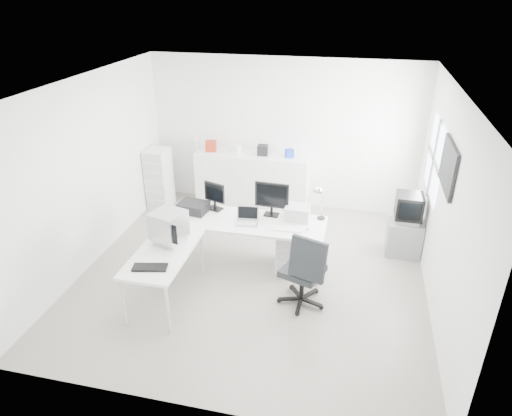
% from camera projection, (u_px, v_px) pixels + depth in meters
% --- Properties ---
extents(floor, '(5.00, 5.00, 0.01)m').
position_uv_depth(floor, '(253.00, 273.00, 6.90)').
color(floor, beige).
rests_on(floor, ground).
extents(ceiling, '(5.00, 5.00, 0.01)m').
position_uv_depth(ceiling, '(252.00, 85.00, 5.65)').
color(ceiling, white).
rests_on(ceiling, back_wall).
extents(back_wall, '(5.00, 0.02, 2.80)m').
position_uv_depth(back_wall, '(284.00, 135.00, 8.45)').
color(back_wall, white).
rests_on(back_wall, floor).
extents(left_wall, '(0.02, 5.00, 2.80)m').
position_uv_depth(left_wall, '(89.00, 173.00, 6.77)').
color(left_wall, white).
rests_on(left_wall, floor).
extents(right_wall, '(0.02, 5.00, 2.80)m').
position_uv_depth(right_wall, '(445.00, 206.00, 5.78)').
color(right_wall, white).
rests_on(right_wall, floor).
extents(window, '(0.02, 1.20, 1.10)m').
position_uv_depth(window, '(434.00, 159.00, 6.74)').
color(window, white).
rests_on(window, right_wall).
extents(wall_picture, '(0.04, 0.90, 0.60)m').
position_uv_depth(wall_picture, '(448.00, 166.00, 5.65)').
color(wall_picture, black).
rests_on(wall_picture, right_wall).
extents(main_desk, '(2.40, 0.80, 0.75)m').
position_uv_depth(main_desk, '(246.00, 242.00, 6.99)').
color(main_desk, white).
rests_on(main_desk, floor).
extents(side_desk, '(0.70, 1.40, 0.75)m').
position_uv_depth(side_desk, '(165.00, 275.00, 6.20)').
color(side_desk, white).
rests_on(side_desk, floor).
extents(drawer_pedestal, '(0.40, 0.50, 0.60)m').
position_uv_depth(drawer_pedestal, '(291.00, 250.00, 6.93)').
color(drawer_pedestal, white).
rests_on(drawer_pedestal, floor).
extents(inkjet_printer, '(0.47, 0.39, 0.15)m').
position_uv_depth(inkjet_printer, '(194.00, 207.00, 7.04)').
color(inkjet_printer, black).
rests_on(inkjet_printer, main_desk).
extents(lcd_monitor_small, '(0.41, 0.31, 0.45)m').
position_uv_depth(lcd_monitor_small, '(215.00, 196.00, 7.05)').
color(lcd_monitor_small, black).
rests_on(lcd_monitor_small, main_desk).
extents(lcd_monitor_large, '(0.53, 0.23, 0.54)m').
position_uv_depth(lcd_monitor_large, '(272.00, 199.00, 6.85)').
color(lcd_monitor_large, black).
rests_on(lcd_monitor_large, main_desk).
extents(laptop, '(0.38, 0.39, 0.23)m').
position_uv_depth(laptop, '(247.00, 217.00, 6.67)').
color(laptop, '#B7B7BA').
rests_on(laptop, main_desk).
extents(white_keyboard, '(0.46, 0.16, 0.02)m').
position_uv_depth(white_keyboard, '(287.00, 229.00, 6.56)').
color(white_keyboard, white).
rests_on(white_keyboard, main_desk).
extents(white_mouse, '(0.05, 0.05, 0.05)m').
position_uv_depth(white_mouse, '(308.00, 229.00, 6.53)').
color(white_mouse, white).
rests_on(white_mouse, main_desk).
extents(laser_printer, '(0.36, 0.31, 0.21)m').
position_uv_depth(laser_printer, '(297.00, 213.00, 6.82)').
color(laser_printer, '#BCBCBC').
rests_on(laser_printer, main_desk).
extents(desk_lamp, '(0.18, 0.18, 0.47)m').
position_uv_depth(desk_lamp, '(322.00, 205.00, 6.76)').
color(desk_lamp, silver).
rests_on(desk_lamp, main_desk).
extents(crt_monitor, '(0.50, 0.50, 0.46)m').
position_uv_depth(crt_monitor, '(169.00, 228.00, 6.14)').
color(crt_monitor, '#B7B7BA').
rests_on(crt_monitor, side_desk).
extents(black_keyboard, '(0.46, 0.26, 0.03)m').
position_uv_depth(black_keyboard, '(150.00, 267.00, 5.67)').
color(black_keyboard, black).
rests_on(black_keyboard, side_desk).
extents(office_chair, '(0.83, 0.83, 1.13)m').
position_uv_depth(office_chair, '(303.00, 267.00, 6.03)').
color(office_chair, '#242729').
rests_on(office_chair, floor).
extents(tv_cabinet, '(0.53, 0.44, 0.58)m').
position_uv_depth(tv_cabinet, '(404.00, 238.00, 7.27)').
color(tv_cabinet, gray).
rests_on(tv_cabinet, floor).
extents(crt_tv, '(0.50, 0.48, 0.45)m').
position_uv_depth(crt_tv, '(409.00, 209.00, 7.04)').
color(crt_tv, black).
rests_on(crt_tv, tv_cabinet).
extents(sideboard, '(2.13, 0.53, 1.07)m').
position_uv_depth(sideboard, '(252.00, 181.00, 8.72)').
color(sideboard, white).
rests_on(sideboard, floor).
extents(clutter_box_a, '(0.23, 0.21, 0.19)m').
position_uv_depth(clutter_box_a, '(211.00, 146.00, 8.60)').
color(clutter_box_a, '#9F2B16').
rests_on(clutter_box_a, sideboard).
extents(clutter_box_b, '(0.18, 0.17, 0.15)m').
position_uv_depth(clutter_box_b, '(236.00, 149.00, 8.51)').
color(clutter_box_b, white).
rests_on(clutter_box_b, sideboard).
extents(clutter_box_c, '(0.20, 0.18, 0.19)m').
position_uv_depth(clutter_box_c, '(263.00, 150.00, 8.40)').
color(clutter_box_c, black).
rests_on(clutter_box_c, sideboard).
extents(clutter_box_d, '(0.19, 0.18, 0.15)m').
position_uv_depth(clutter_box_d, '(289.00, 153.00, 8.31)').
color(clutter_box_d, '#1935B1').
rests_on(clutter_box_d, sideboard).
extents(clutter_bottle, '(0.07, 0.07, 0.22)m').
position_uv_depth(clutter_bottle, '(196.00, 144.00, 8.69)').
color(clutter_bottle, white).
rests_on(clutter_bottle, sideboard).
extents(filing_cabinet, '(0.40, 0.48, 1.15)m').
position_uv_depth(filing_cabinet, '(159.00, 178.00, 8.72)').
color(filing_cabinet, white).
rests_on(filing_cabinet, floor).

